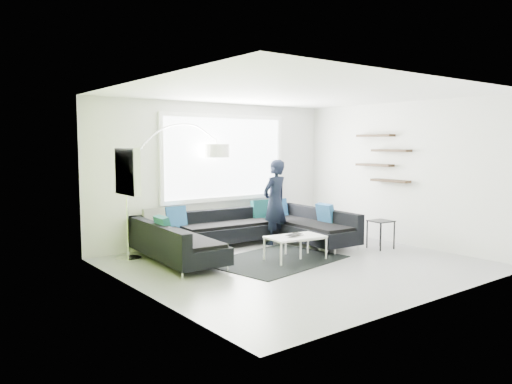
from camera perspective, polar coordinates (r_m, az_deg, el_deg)
ground at (r=8.40m, az=4.83°, el=-8.16°), size 5.50×5.50×0.00m
room_shell at (r=8.34m, az=4.17°, el=4.32°), size 5.54×5.04×2.82m
sectional_sofa at (r=9.18m, az=-1.03°, el=-4.71°), size 3.83×2.52×0.80m
rug at (r=8.60m, az=2.23°, el=-7.78°), size 2.45×1.96×0.01m
coffee_table at (r=8.81m, az=5.42°, el=-6.13°), size 1.33×0.86×0.41m
arc_lamp at (r=8.68m, az=-14.55°, el=0.05°), size 2.20×0.62×2.36m
side_table at (r=9.77m, az=14.05°, el=-4.74°), size 0.43×0.43×0.54m
person at (r=9.84m, az=2.18°, el=-1.15°), size 0.77×0.64×1.68m
laptop at (r=8.56m, az=4.70°, el=-4.96°), size 0.53×0.48×0.03m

